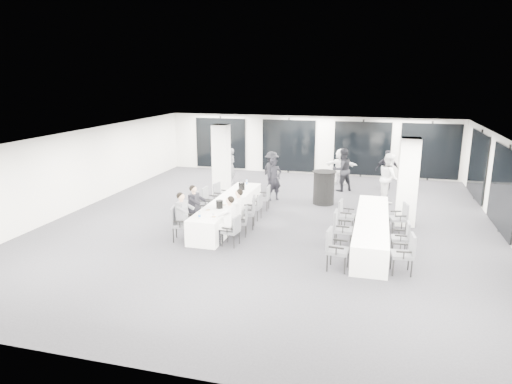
% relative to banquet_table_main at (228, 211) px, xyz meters
% --- Properties ---
extents(room, '(14.04, 16.04, 2.84)m').
position_rel_banquet_table_main_xyz_m(room, '(2.26, 1.34, 1.01)').
color(room, '#24252A').
rests_on(room, ground).
extents(column_left, '(0.60, 0.60, 2.80)m').
position_rel_banquet_table_main_xyz_m(column_left, '(-1.42, 3.43, 1.02)').
color(column_left, white).
rests_on(column_left, floor).
extents(column_right, '(0.60, 0.60, 2.80)m').
position_rel_banquet_table_main_xyz_m(column_right, '(5.58, 1.23, 1.02)').
color(column_right, white).
rests_on(column_right, floor).
extents(banquet_table_main, '(0.90, 5.00, 0.75)m').
position_rel_banquet_table_main_xyz_m(banquet_table_main, '(0.00, 0.00, 0.00)').
color(banquet_table_main, white).
rests_on(banquet_table_main, floor).
extents(banquet_table_side, '(0.90, 5.00, 0.75)m').
position_rel_banquet_table_main_xyz_m(banquet_table_side, '(4.57, -0.77, 0.00)').
color(banquet_table_side, white).
rests_on(banquet_table_side, floor).
extents(cocktail_table, '(0.89, 0.89, 1.24)m').
position_rel_banquet_table_main_xyz_m(cocktail_table, '(2.75, 2.99, 0.25)').
color(cocktail_table, black).
rests_on(cocktail_table, floor).
extents(chair_main_left_near, '(0.61, 0.64, 1.00)m').
position_rel_banquet_table_main_xyz_m(chair_main_left_near, '(-0.84, -2.02, 0.20)').
color(chair_main_left_near, '#505258').
rests_on(chair_main_left_near, floor).
extents(chair_main_left_second, '(0.51, 0.55, 0.90)m').
position_rel_banquet_table_main_xyz_m(chair_main_left_second, '(-0.83, -1.10, 0.14)').
color(chair_main_left_second, '#505258').
rests_on(chair_main_left_second, floor).
extents(chair_main_left_mid, '(0.55, 0.60, 1.01)m').
position_rel_banquet_table_main_xyz_m(chair_main_left_mid, '(-0.84, -0.33, 0.20)').
color(chair_main_left_mid, '#505258').
rests_on(chair_main_left_mid, floor).
extents(chair_main_left_fourth, '(0.51, 0.57, 0.99)m').
position_rel_banquet_table_main_xyz_m(chair_main_left_fourth, '(-0.84, 0.45, 0.19)').
color(chair_main_left_fourth, '#505258').
rests_on(chair_main_left_fourth, floor).
extents(chair_main_left_far, '(0.54, 0.57, 0.90)m').
position_rel_banquet_table_main_xyz_m(chair_main_left_far, '(-0.83, 1.52, 0.14)').
color(chair_main_left_far, '#505258').
rests_on(chair_main_left_far, floor).
extents(chair_main_right_near, '(0.50, 0.53, 0.88)m').
position_rel_banquet_table_main_xyz_m(chair_main_right_near, '(0.83, -2.04, 0.12)').
color(chair_main_right_near, '#505258').
rests_on(chair_main_right_near, floor).
extents(chair_main_right_second, '(0.54, 0.56, 0.89)m').
position_rel_banquet_table_main_xyz_m(chair_main_right_second, '(0.83, -1.16, 0.13)').
color(chair_main_right_second, '#505258').
rests_on(chair_main_right_second, floor).
extents(chair_main_right_mid, '(0.61, 0.64, 1.02)m').
position_rel_banquet_table_main_xyz_m(chair_main_right_mid, '(0.84, -0.42, 0.21)').
color(chair_main_right_mid, '#505258').
rests_on(chair_main_right_mid, floor).
extents(chair_main_right_fourth, '(0.47, 0.51, 0.86)m').
position_rel_banquet_table_main_xyz_m(chair_main_right_fourth, '(0.82, 0.47, 0.11)').
color(chair_main_right_fourth, '#505258').
rests_on(chair_main_right_fourth, floor).
extents(chair_main_right_far, '(0.47, 0.52, 0.88)m').
position_rel_banquet_table_main_xyz_m(chair_main_right_far, '(0.83, 1.63, 0.13)').
color(chair_main_right_far, '#505258').
rests_on(chair_main_right_far, floor).
extents(chair_side_left_near, '(0.57, 0.62, 1.03)m').
position_rel_banquet_table_main_xyz_m(chair_side_left_near, '(3.73, -2.91, 0.21)').
color(chair_side_left_near, '#505258').
rests_on(chair_side_left_near, floor).
extents(chair_side_left_mid, '(0.52, 0.58, 1.02)m').
position_rel_banquet_table_main_xyz_m(chair_side_left_mid, '(3.73, -1.27, 0.20)').
color(chair_side_left_mid, '#505258').
rests_on(chair_side_left_mid, floor).
extents(chair_side_left_far, '(0.53, 0.57, 0.95)m').
position_rel_banquet_table_main_xyz_m(chair_side_left_far, '(3.74, 0.15, 0.17)').
color(chair_side_left_far, '#505258').
rests_on(chair_side_left_far, floor).
extents(chair_side_right_near, '(0.56, 0.60, 1.00)m').
position_rel_banquet_table_main_xyz_m(chair_side_right_near, '(5.40, -2.73, 0.20)').
color(chair_side_right_near, '#505258').
rests_on(chair_side_right_near, floor).
extents(chair_side_right_mid, '(0.47, 0.51, 0.87)m').
position_rel_banquet_table_main_xyz_m(chair_side_right_mid, '(5.39, -1.37, 0.12)').
color(chair_side_right_mid, '#505258').
rests_on(chair_side_right_mid, floor).
extents(chair_side_right_far, '(0.57, 0.60, 0.93)m').
position_rel_banquet_table_main_xyz_m(chair_side_right_far, '(5.40, 0.33, 0.16)').
color(chair_side_right_far, '#505258').
rests_on(chair_side_right_far, floor).
extents(seated_guest_a, '(0.50, 0.38, 1.44)m').
position_rel_banquet_table_main_xyz_m(seated_guest_a, '(-0.67, -2.00, 0.44)').
color(seated_guest_a, slate).
rests_on(seated_guest_a, floor).
extents(seated_guest_b, '(0.50, 0.38, 1.44)m').
position_rel_banquet_table_main_xyz_m(seated_guest_b, '(-0.67, -1.09, 0.44)').
color(seated_guest_b, black).
rests_on(seated_guest_b, floor).
extents(seated_guest_c, '(0.50, 0.38, 1.44)m').
position_rel_banquet_table_main_xyz_m(seated_guest_c, '(0.67, -2.03, 0.44)').
color(seated_guest_c, white).
rests_on(seated_guest_c, floor).
extents(seated_guest_d, '(0.50, 0.38, 1.44)m').
position_rel_banquet_table_main_xyz_m(seated_guest_d, '(0.67, -1.18, 0.44)').
color(seated_guest_d, white).
rests_on(seated_guest_d, floor).
extents(standing_guest_a, '(0.87, 0.84, 1.86)m').
position_rel_banquet_table_main_xyz_m(standing_guest_a, '(0.83, 3.04, 0.56)').
color(standing_guest_a, black).
rests_on(standing_guest_a, floor).
extents(standing_guest_b, '(1.14, 1.03, 2.01)m').
position_rel_banquet_table_main_xyz_m(standing_guest_b, '(3.23, 5.20, 0.63)').
color(standing_guest_b, black).
rests_on(standing_guest_b, floor).
extents(standing_guest_c, '(1.27, 1.22, 1.80)m').
position_rel_banquet_table_main_xyz_m(standing_guest_c, '(0.34, 4.75, 0.53)').
color(standing_guest_c, black).
rests_on(standing_guest_c, floor).
extents(standing_guest_d, '(1.16, 0.73, 1.87)m').
position_rel_banquet_table_main_xyz_m(standing_guest_d, '(5.03, 5.99, 0.56)').
color(standing_guest_d, black).
rests_on(standing_guest_d, floor).
extents(standing_guest_e, '(0.90, 1.03, 1.82)m').
position_rel_banquet_table_main_xyz_m(standing_guest_e, '(6.02, 6.40, 0.53)').
color(standing_guest_e, black).
rests_on(standing_guest_e, floor).
extents(standing_guest_f, '(1.65, 0.68, 1.78)m').
position_rel_banquet_table_main_xyz_m(standing_guest_f, '(3.04, 6.48, 0.51)').
color(standing_guest_f, white).
rests_on(standing_guest_f, floor).
extents(standing_guest_g, '(0.82, 0.82, 1.76)m').
position_rel_banquet_table_main_xyz_m(standing_guest_g, '(-1.67, 5.36, 0.50)').
color(standing_guest_g, slate).
rests_on(standing_guest_g, floor).
extents(standing_guest_h, '(0.79, 1.11, 2.11)m').
position_rel_banquet_table_main_xyz_m(standing_guest_h, '(5.07, 3.93, 0.68)').
color(standing_guest_h, white).
rests_on(standing_guest_h, floor).
extents(ice_bucket_near, '(0.22, 0.22, 0.25)m').
position_rel_banquet_table_main_xyz_m(ice_bucket_near, '(0.06, -1.01, 0.50)').
color(ice_bucket_near, black).
rests_on(ice_bucket_near, banquet_table_main).
extents(ice_bucket_far, '(0.23, 0.23, 0.26)m').
position_rel_banquet_table_main_xyz_m(ice_bucket_far, '(0.04, 1.40, 0.50)').
color(ice_bucket_far, black).
rests_on(ice_bucket_far, banquet_table_main).
extents(water_bottle_a, '(0.07, 0.07, 0.21)m').
position_rel_banquet_table_main_xyz_m(water_bottle_a, '(-0.13, -2.14, 0.48)').
color(water_bottle_a, silver).
rests_on(water_bottle_a, banquet_table_main).
extents(water_bottle_b, '(0.06, 0.06, 0.20)m').
position_rel_banquet_table_main_xyz_m(water_bottle_b, '(0.23, 0.47, 0.47)').
color(water_bottle_b, silver).
rests_on(water_bottle_b, banquet_table_main).
extents(water_bottle_c, '(0.06, 0.06, 0.20)m').
position_rel_banquet_table_main_xyz_m(water_bottle_c, '(0.01, 2.13, 0.47)').
color(water_bottle_c, silver).
rests_on(water_bottle_c, banquet_table_main).
extents(plate_a, '(0.20, 0.20, 0.03)m').
position_rel_banquet_table_main_xyz_m(plate_a, '(-0.19, -1.31, 0.39)').
color(plate_a, white).
rests_on(plate_a, banquet_table_main).
extents(plate_b, '(0.20, 0.20, 0.03)m').
position_rel_banquet_table_main_xyz_m(plate_b, '(0.21, -1.91, 0.39)').
color(plate_b, white).
rests_on(plate_b, banquet_table_main).
extents(plate_c, '(0.19, 0.19, 0.03)m').
position_rel_banquet_table_main_xyz_m(plate_c, '(0.10, -0.68, 0.39)').
color(plate_c, white).
rests_on(plate_c, banquet_table_main).
extents(wine_glass, '(0.07, 0.07, 0.19)m').
position_rel_banquet_table_main_xyz_m(wine_glass, '(0.27, -2.11, 0.52)').
color(wine_glass, silver).
rests_on(wine_glass, banquet_table_main).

